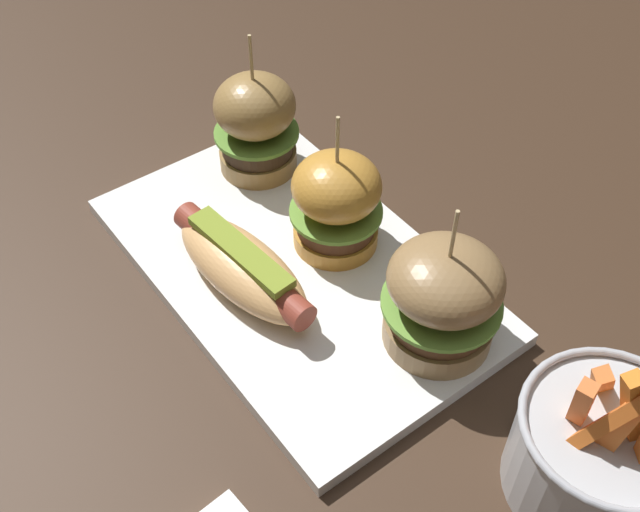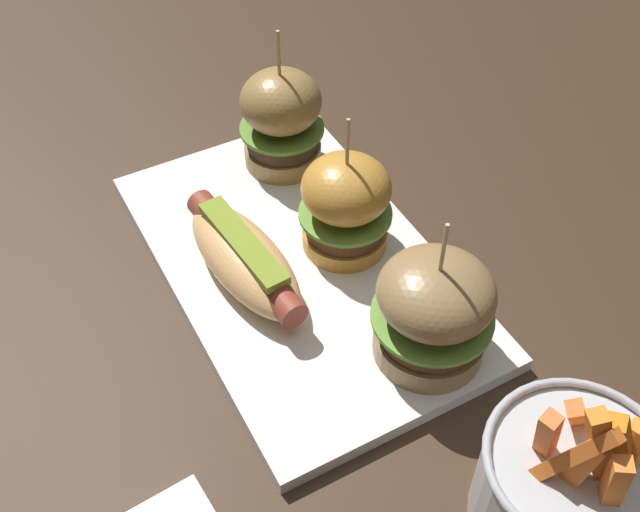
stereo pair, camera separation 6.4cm
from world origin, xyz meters
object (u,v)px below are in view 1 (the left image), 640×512
object	(u,v)px
platter_main	(295,268)
fries_bucket	(601,452)
slider_center	(333,199)
slider_right	(443,297)
slider_left	(256,123)
hot_dog	(242,266)

from	to	relation	value
platter_main	fries_bucket	size ratio (longest dim) A/B	2.70
platter_main	slider_center	distance (m)	0.07
platter_main	slider_right	world-z (taller)	slider_right
slider_left	slider_right	distance (m)	0.27
slider_left	slider_center	bearing A→B (deg)	-1.59
slider_center	fries_bucket	world-z (taller)	slider_center
slider_center	fries_bucket	bearing A→B (deg)	0.65
platter_main	slider_left	size ratio (longest dim) A/B	2.52
slider_left	fries_bucket	distance (m)	0.42
hot_dog	slider_left	bearing A→B (deg)	141.47
platter_main	fries_bucket	distance (m)	0.30
platter_main	fries_bucket	bearing A→B (deg)	9.50
slider_left	slider_center	distance (m)	0.13
slider_center	slider_right	bearing A→B (deg)	-0.40
slider_left	slider_right	world-z (taller)	slider_left
hot_dog	slider_right	distance (m)	0.17
hot_dog	slider_left	size ratio (longest dim) A/B	1.12
hot_dog	slider_right	xyz separation A→B (m)	(0.14, 0.09, 0.03)
slider_center	slider_left	bearing A→B (deg)	178.41
slider_right	fries_bucket	size ratio (longest dim) A/B	1.02
platter_main	slider_center	size ratio (longest dim) A/B	2.68
platter_main	slider_right	bearing A→B (deg)	18.17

